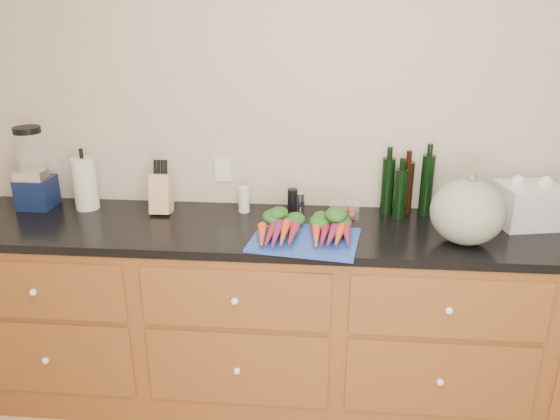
# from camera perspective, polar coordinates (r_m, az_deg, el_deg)

# --- Properties ---
(wall_back) EXTENTS (4.10, 0.05, 2.60)m
(wall_back) POSITION_cam_1_polar(r_m,az_deg,el_deg) (2.74, 6.56, 7.68)
(wall_back) COLOR beige
(wall_back) RESTS_ON ground
(cabinets) EXTENTS (3.60, 0.64, 0.90)m
(cabinets) POSITION_cam_1_polar(r_m,az_deg,el_deg) (2.76, 5.98, -11.40)
(cabinets) COLOR brown
(cabinets) RESTS_ON ground
(countertop) EXTENTS (3.64, 0.62, 0.04)m
(countertop) POSITION_cam_1_polar(r_m,az_deg,el_deg) (2.54, 6.37, -2.35)
(countertop) COLOR black
(countertop) RESTS_ON cabinets
(cutting_board) EXTENTS (0.50, 0.41, 0.01)m
(cutting_board) POSITION_cam_1_polar(r_m,az_deg,el_deg) (2.39, 2.61, -3.15)
(cutting_board) COLOR #1F41B0
(cutting_board) RESTS_ON countertop
(carrots) EXTENTS (0.45, 0.33, 0.06)m
(carrots) POSITION_cam_1_polar(r_m,az_deg,el_deg) (2.42, 2.67, -1.95)
(carrots) COLOR #F14B1C
(carrots) RESTS_ON cutting_board
(squash) EXTENTS (0.31, 0.31, 0.28)m
(squash) POSITION_cam_1_polar(r_m,az_deg,el_deg) (2.46, 19.00, -0.18)
(squash) COLOR slate
(squash) RESTS_ON countertop
(blender_appliance) EXTENTS (0.16, 0.16, 0.41)m
(blender_appliance) POSITION_cam_1_polar(r_m,az_deg,el_deg) (3.00, -24.36, 3.56)
(blender_appliance) COLOR #0D1940
(blender_appliance) RESTS_ON countertop
(paper_towel) EXTENTS (0.12, 0.12, 0.26)m
(paper_towel) POSITION_cam_1_polar(r_m,az_deg,el_deg) (2.90, -19.70, 2.61)
(paper_towel) COLOR silver
(paper_towel) RESTS_ON countertop
(knife_block) EXTENTS (0.10, 0.10, 0.20)m
(knife_block) POSITION_cam_1_polar(r_m,az_deg,el_deg) (2.75, -12.29, 1.71)
(knife_block) COLOR tan
(knife_block) RESTS_ON countertop
(grinder_salt) EXTENTS (0.06, 0.06, 0.13)m
(grinder_salt) POSITION_cam_1_polar(r_m,az_deg,el_deg) (2.71, -3.78, 1.11)
(grinder_salt) COLOR silver
(grinder_salt) RESTS_ON countertop
(grinder_pepper) EXTENTS (0.05, 0.05, 0.12)m
(grinder_pepper) POSITION_cam_1_polar(r_m,az_deg,el_deg) (2.68, 1.32, 0.91)
(grinder_pepper) COLOR black
(grinder_pepper) RESTS_ON countertop
(canister_chrome) EXTENTS (0.05, 0.05, 0.11)m
(canister_chrome) POSITION_cam_1_polar(r_m,az_deg,el_deg) (2.69, 2.11, 0.72)
(canister_chrome) COLOR silver
(canister_chrome) RESTS_ON countertop
(tomato_box) EXTENTS (0.14, 0.11, 0.07)m
(tomato_box) POSITION_cam_1_polar(r_m,az_deg,el_deg) (2.68, 6.71, 0.10)
(tomato_box) COLOR white
(tomato_box) RESTS_ON countertop
(bottles) EXTENTS (0.25, 0.13, 0.30)m
(bottles) POSITION_cam_1_polar(r_m,az_deg,el_deg) (2.71, 13.00, 2.24)
(bottles) COLOR black
(bottles) RESTS_ON countertop
(grocery_bag) EXTENTS (0.31, 0.26, 0.20)m
(grocery_bag) POSITION_cam_1_polar(r_m,az_deg,el_deg) (2.78, 24.50, 0.47)
(grocery_bag) COLOR white
(grocery_bag) RESTS_ON countertop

